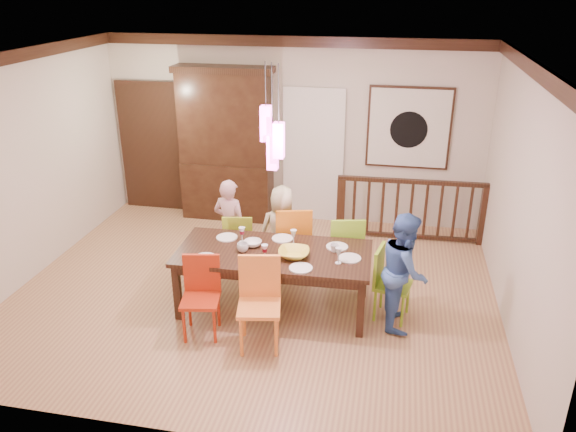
% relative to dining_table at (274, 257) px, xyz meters
% --- Properties ---
extents(floor, '(6.00, 6.00, 0.00)m').
position_rel_dining_table_xyz_m(floor, '(-0.32, 0.33, -0.67)').
color(floor, '#A4704F').
rests_on(floor, ground).
extents(ceiling, '(6.00, 6.00, 0.00)m').
position_rel_dining_table_xyz_m(ceiling, '(-0.32, 0.33, 2.23)').
color(ceiling, white).
rests_on(ceiling, wall_back).
extents(wall_back, '(6.00, 0.00, 6.00)m').
position_rel_dining_table_xyz_m(wall_back, '(-0.32, 2.83, 0.78)').
color(wall_back, beige).
rests_on(wall_back, floor).
extents(wall_left, '(0.00, 5.00, 5.00)m').
position_rel_dining_table_xyz_m(wall_left, '(-3.32, 0.33, 0.78)').
color(wall_left, beige).
rests_on(wall_left, floor).
extents(wall_right, '(0.00, 5.00, 5.00)m').
position_rel_dining_table_xyz_m(wall_right, '(2.68, 0.33, 0.78)').
color(wall_right, beige).
rests_on(wall_right, floor).
extents(crown_molding, '(6.00, 5.00, 0.16)m').
position_rel_dining_table_xyz_m(crown_molding, '(-0.32, 0.33, 2.15)').
color(crown_molding, black).
rests_on(crown_molding, wall_back).
extents(panel_door, '(1.04, 0.07, 2.24)m').
position_rel_dining_table_xyz_m(panel_door, '(-2.72, 2.78, 0.38)').
color(panel_door, black).
rests_on(panel_door, wall_back).
extents(white_doorway, '(0.97, 0.05, 2.22)m').
position_rel_dining_table_xyz_m(white_doorway, '(0.03, 2.80, 0.38)').
color(white_doorway, silver).
rests_on(white_doorway, wall_back).
extents(painting, '(1.25, 0.06, 1.25)m').
position_rel_dining_table_xyz_m(painting, '(1.48, 2.79, 0.93)').
color(painting, black).
rests_on(painting, wall_back).
extents(pendant_cluster, '(0.27, 0.21, 1.14)m').
position_rel_dining_table_xyz_m(pendant_cluster, '(0.00, -0.00, 1.43)').
color(pendant_cluster, '#FF4CC8').
rests_on(pendant_cluster, ceiling).
extents(dining_table, '(2.29, 1.09, 0.75)m').
position_rel_dining_table_xyz_m(dining_table, '(0.00, 0.00, 0.00)').
color(dining_table, black).
rests_on(dining_table, floor).
extents(chair_far_left, '(0.45, 0.45, 0.86)m').
position_rel_dining_table_xyz_m(chair_far_left, '(-0.65, 0.81, -0.18)').
color(chair_far_left, '#A2BE29').
rests_on(chair_far_left, floor).
extents(chair_far_mid, '(0.56, 0.56, 1.02)m').
position_rel_dining_table_xyz_m(chair_far_mid, '(0.07, 0.82, -0.09)').
color(chair_far_mid, '#CA6A15').
rests_on(chair_far_mid, floor).
extents(chair_far_right, '(0.51, 0.51, 0.95)m').
position_rel_dining_table_xyz_m(chair_far_right, '(0.76, 0.80, -0.13)').
color(chair_far_right, '#85C027').
rests_on(chair_far_right, floor).
extents(chair_near_left, '(0.47, 0.47, 0.90)m').
position_rel_dining_table_xyz_m(chair_near_left, '(-0.67, -0.71, -0.15)').
color(chair_near_left, '#AC2A10').
rests_on(chair_near_left, floor).
extents(chair_near_mid, '(0.52, 0.52, 1.00)m').
position_rel_dining_table_xyz_m(chair_near_mid, '(0.02, -0.79, -0.10)').
color(chair_near_mid, orange).
rests_on(chair_near_mid, floor).
extents(chair_end_right, '(0.46, 0.46, 0.87)m').
position_rel_dining_table_xyz_m(chair_end_right, '(1.39, 0.05, -0.17)').
color(chair_end_right, '#8CBD23').
rests_on(chair_end_right, floor).
extents(china_hutch, '(1.56, 0.46, 2.46)m').
position_rel_dining_table_xyz_m(china_hutch, '(-1.36, 2.63, 0.56)').
color(china_hutch, black).
rests_on(china_hutch, floor).
extents(balustrade, '(2.23, 0.15, 0.96)m').
position_rel_dining_table_xyz_m(balustrade, '(1.60, 2.28, -0.17)').
color(balustrade, black).
rests_on(balustrade, floor).
extents(person_far_left, '(0.54, 0.42, 1.30)m').
position_rel_dining_table_xyz_m(person_far_left, '(-0.78, 0.82, -0.02)').
color(person_far_left, beige).
rests_on(person_far_left, floor).
extents(person_far_mid, '(0.68, 0.53, 1.24)m').
position_rel_dining_table_xyz_m(person_far_mid, '(-0.08, 0.86, -0.05)').
color(person_far_mid, beige).
rests_on(person_far_mid, floor).
extents(person_end_right, '(0.54, 0.68, 1.36)m').
position_rel_dining_table_xyz_m(person_end_right, '(1.50, -0.05, 0.01)').
color(person_end_right, '#3F65B0').
rests_on(person_end_right, floor).
extents(serving_bowl, '(0.38, 0.38, 0.09)m').
position_rel_dining_table_xyz_m(serving_bowl, '(0.26, -0.09, 0.12)').
color(serving_bowl, gold).
rests_on(serving_bowl, dining_table).
extents(small_bowl, '(0.25, 0.25, 0.07)m').
position_rel_dining_table_xyz_m(small_bowl, '(-0.27, 0.09, 0.11)').
color(small_bowl, white).
rests_on(small_bowl, dining_table).
extents(cup_left, '(0.14, 0.14, 0.11)m').
position_rel_dining_table_xyz_m(cup_left, '(-0.35, -0.07, 0.13)').
color(cup_left, silver).
rests_on(cup_left, dining_table).
extents(cup_right, '(0.14, 0.14, 0.10)m').
position_rel_dining_table_xyz_m(cup_right, '(0.69, 0.13, 0.13)').
color(cup_right, silver).
rests_on(cup_right, dining_table).
extents(plate_far_left, '(0.26, 0.26, 0.01)m').
position_rel_dining_table_xyz_m(plate_far_left, '(-0.64, 0.25, 0.09)').
color(plate_far_left, white).
rests_on(plate_far_left, dining_table).
extents(plate_far_mid, '(0.26, 0.26, 0.01)m').
position_rel_dining_table_xyz_m(plate_far_mid, '(0.03, 0.35, 0.09)').
color(plate_far_mid, white).
rests_on(plate_far_mid, dining_table).
extents(plate_far_right, '(0.26, 0.26, 0.01)m').
position_rel_dining_table_xyz_m(plate_far_right, '(0.71, 0.25, 0.09)').
color(plate_far_right, white).
rests_on(plate_far_right, dining_table).
extents(plate_near_left, '(0.26, 0.26, 0.01)m').
position_rel_dining_table_xyz_m(plate_near_left, '(-0.73, -0.32, 0.09)').
color(plate_near_left, white).
rests_on(plate_near_left, dining_table).
extents(plate_near_mid, '(0.26, 0.26, 0.01)m').
position_rel_dining_table_xyz_m(plate_near_mid, '(0.38, -0.35, 0.09)').
color(plate_near_mid, white).
rests_on(plate_near_mid, dining_table).
extents(plate_end_right, '(0.26, 0.26, 0.01)m').
position_rel_dining_table_xyz_m(plate_end_right, '(0.89, -0.02, 0.09)').
color(plate_end_right, white).
rests_on(plate_end_right, dining_table).
extents(wine_glass_a, '(0.08, 0.08, 0.19)m').
position_rel_dining_table_xyz_m(wine_glass_a, '(-0.43, 0.18, 0.17)').
color(wine_glass_a, '#590C19').
rests_on(wine_glass_a, dining_table).
extents(wine_glass_b, '(0.08, 0.08, 0.19)m').
position_rel_dining_table_xyz_m(wine_glass_b, '(0.19, 0.23, 0.17)').
color(wine_glass_b, silver).
rests_on(wine_glass_b, dining_table).
extents(wine_glass_c, '(0.08, 0.08, 0.19)m').
position_rel_dining_table_xyz_m(wine_glass_c, '(-0.05, -0.23, 0.17)').
color(wine_glass_c, '#590C19').
rests_on(wine_glass_c, dining_table).
extents(wine_glass_d, '(0.08, 0.08, 0.19)m').
position_rel_dining_table_xyz_m(wine_glass_d, '(0.77, -0.14, 0.17)').
color(wine_glass_d, silver).
rests_on(wine_glass_d, dining_table).
extents(napkin, '(0.18, 0.14, 0.01)m').
position_rel_dining_table_xyz_m(napkin, '(0.01, -0.33, 0.09)').
color(napkin, '#D83359').
rests_on(napkin, dining_table).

